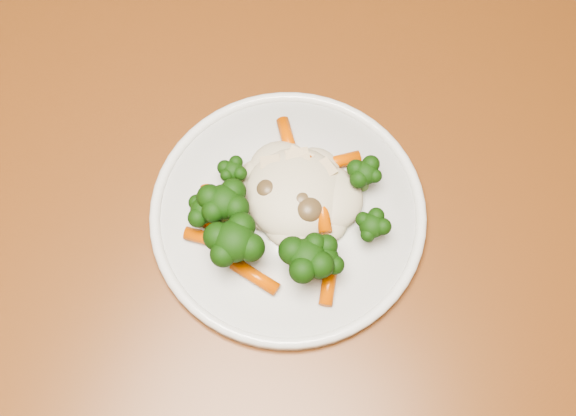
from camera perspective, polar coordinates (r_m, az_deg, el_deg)
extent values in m
plane|color=brown|center=(1.48, -8.58, -1.75)|extent=(3.00, 3.00, 0.00)
cube|color=brown|center=(0.69, -7.32, -2.02)|extent=(1.45, 1.11, 0.04)
cylinder|color=white|center=(0.66, 0.00, -0.48)|extent=(0.25, 0.25, 0.01)
ellipsoid|color=beige|center=(0.64, 0.60, 1.53)|extent=(0.11, 0.10, 0.04)
ellipsoid|color=black|center=(0.63, -4.98, 0.02)|extent=(0.05, 0.05, 0.05)
ellipsoid|color=black|center=(0.62, -4.18, -3.12)|extent=(0.06, 0.06, 0.05)
ellipsoid|color=black|center=(0.61, 1.47, -4.35)|extent=(0.05, 0.05, 0.05)
ellipsoid|color=black|center=(0.62, 2.71, -4.42)|extent=(0.04, 0.04, 0.04)
ellipsoid|color=black|center=(0.63, 6.56, -1.70)|extent=(0.04, 0.04, 0.03)
ellipsoid|color=black|center=(0.65, 6.05, 2.43)|extent=(0.04, 0.04, 0.03)
ellipsoid|color=black|center=(0.66, -4.33, 2.65)|extent=(0.03, 0.03, 0.03)
ellipsoid|color=black|center=(0.64, -6.50, -0.48)|extent=(0.04, 0.04, 0.04)
cylinder|color=#E85E05|center=(0.68, 0.01, 5.35)|extent=(0.04, 0.04, 0.01)
cylinder|color=#E85E05|center=(0.67, 3.73, 3.62)|extent=(0.04, 0.04, 0.01)
cylinder|color=#E85E05|center=(0.66, 3.97, 1.05)|extent=(0.05, 0.03, 0.01)
cylinder|color=#E85E05|center=(0.65, -6.31, 0.15)|extent=(0.03, 0.04, 0.01)
cylinder|color=#E85E05|center=(0.64, -6.12, -2.47)|extent=(0.05, 0.02, 0.01)
cylinder|color=#E85E05|center=(0.63, -2.62, -5.42)|extent=(0.05, 0.02, 0.01)
cylinder|color=#E85E05|center=(0.63, 3.24, -5.90)|extent=(0.02, 0.04, 0.01)
cylinder|color=#E85E05|center=(0.64, 2.65, 0.22)|extent=(0.04, 0.05, 0.01)
cylinder|color=#E85E05|center=(0.65, 0.79, 2.73)|extent=(0.02, 0.04, 0.01)
ellipsoid|color=brown|center=(0.64, 1.06, 0.66)|extent=(0.02, 0.02, 0.02)
ellipsoid|color=brown|center=(0.63, 1.61, -0.10)|extent=(0.03, 0.03, 0.02)
ellipsoid|color=brown|center=(0.64, -1.60, 1.46)|extent=(0.02, 0.02, 0.01)
cube|color=beige|center=(0.66, 0.77, 3.92)|extent=(0.03, 0.02, 0.01)
cube|color=beige|center=(0.65, 3.04, 3.02)|extent=(0.02, 0.02, 0.01)
cube|color=beige|center=(0.65, -1.35, 3.50)|extent=(0.02, 0.02, 0.01)
cube|color=beige|center=(0.66, 0.86, 3.87)|extent=(0.02, 0.02, 0.01)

